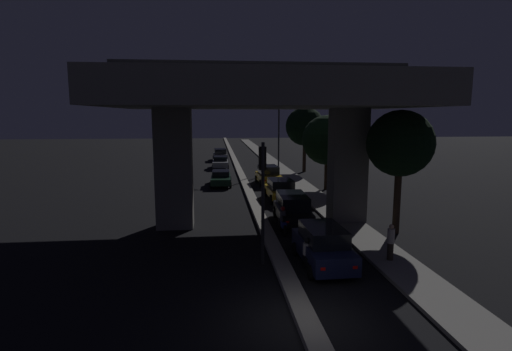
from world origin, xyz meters
TOP-DOWN VIEW (x-y plane):
  - ground_plane at (0.00, 0.00)m, footprint 200.00×200.00m
  - median_divider at (0.00, 35.00)m, footprint 0.69×126.00m
  - sidewalk_right at (4.91, 28.00)m, footprint 2.02×126.00m
  - elevated_overpass at (0.00, 11.28)m, footprint 16.60×12.28m
  - traffic_light_left_of_median at (-0.74, 5.10)m, footprint 0.30×0.49m
  - street_lamp at (4.11, 33.20)m, footprint 2.56×0.32m
  - car_dark_blue_lead at (1.77, 4.62)m, footprint 2.00×4.31m
  - car_black_second at (1.80, 11.38)m, footprint 2.07×4.41m
  - car_taxi_yellow_third at (2.15, 17.84)m, footprint 2.15×4.06m
  - car_taxi_yellow_fourth at (2.13, 24.71)m, footprint 2.18×4.06m
  - car_dark_green_lead_oncoming at (-2.21, 24.74)m, footprint 1.99×4.45m
  - car_silver_second_oncoming at (-2.08, 36.56)m, footprint 2.03×4.23m
  - car_grey_third_oncoming at (-1.99, 44.90)m, footprint 2.10×4.47m
  - motorcycle_black_filtering_near at (0.98, 4.19)m, footprint 0.34×1.87m
  - motorcycle_blue_filtering_mid at (0.90, 9.55)m, footprint 0.33×1.96m
  - pedestrian_on_sidewalk at (4.75, 4.59)m, footprint 0.31×0.31m
  - roadside_tree_kerbside_near at (6.99, 8.85)m, footprint 3.51×3.51m
  - roadside_tree_kerbside_mid at (6.74, 21.78)m, footprint 4.20×4.20m
  - roadside_tree_kerbside_far at (7.28, 32.57)m, footprint 4.29×4.29m

SIDE VIEW (x-z plane):
  - ground_plane at x=0.00m, z-range 0.00..0.00m
  - sidewalk_right at x=4.91m, z-range 0.00..0.15m
  - median_divider at x=0.00m, z-range 0.00..0.23m
  - motorcycle_black_filtering_near at x=0.98m, z-range -0.10..1.29m
  - motorcycle_blue_filtering_mid at x=0.90m, z-range -0.11..1.34m
  - car_dark_green_lead_oncoming at x=-2.21m, z-range 0.03..1.36m
  - car_silver_second_oncoming at x=-2.08m, z-range 0.02..1.45m
  - car_taxi_yellow_third at x=2.15m, z-range 0.05..1.64m
  - car_grey_third_oncoming at x=-1.99m, z-range 0.03..1.69m
  - car_dark_blue_lead at x=1.77m, z-range 0.02..1.74m
  - car_taxi_yellow_fourth at x=2.13m, z-range 0.03..1.78m
  - car_black_second at x=1.80m, z-range 0.07..1.80m
  - pedestrian_on_sidewalk at x=4.75m, z-range 0.15..1.73m
  - traffic_light_left_of_median at x=-0.74m, z-range 0.95..6.19m
  - roadside_tree_kerbside_mid at x=6.74m, z-range 1.07..7.42m
  - roadside_tree_kerbside_near at x=6.99m, z-range 1.52..8.15m
  - roadside_tree_kerbside_far at x=7.28m, z-range 1.46..8.70m
  - street_lamp at x=4.11m, z-range 0.78..9.72m
  - elevated_overpass at x=0.00m, z-range 2.50..11.77m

